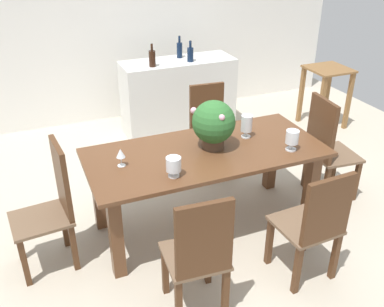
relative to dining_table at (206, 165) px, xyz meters
name	(u,v)px	position (x,y,z in m)	size (l,w,h in m)	color
ground_plane	(196,211)	(0.00, 0.21, -0.63)	(7.04, 7.04, 0.00)	#BCB29E
back_wall	(119,22)	(0.00, 2.81, 0.67)	(6.40, 0.10, 2.60)	white
dining_table	(206,165)	(0.00, 0.00, 0.00)	(2.01, 0.91, 0.76)	brown
chair_foot_end	(327,145)	(1.28, 0.01, -0.06)	(0.45, 0.49, 1.04)	#4C2D19
chair_near_left	(199,254)	(-0.46, -0.93, -0.08)	(0.44, 0.44, 1.00)	#4C2D19
chair_near_right	(315,223)	(0.46, -0.93, -0.10)	(0.45, 0.45, 0.96)	#4C2D19
chair_far_right	(209,125)	(0.46, 0.93, -0.10)	(0.44, 0.45, 0.96)	#4C2D19
chair_head_end	(53,203)	(-1.28, 0.01, -0.07)	(0.48, 0.44, 1.04)	#4C2D19
flower_centerpiece	(214,123)	(0.08, 0.03, 0.36)	(0.36, 0.36, 0.42)	#4C3828
crystal_vase_left	(247,124)	(0.44, 0.10, 0.26)	(0.10, 0.10, 0.21)	silver
crystal_vase_center_near	(174,165)	(-0.39, -0.29, 0.23)	(0.12, 0.12, 0.16)	silver
crystal_vase_right	(292,138)	(0.67, -0.26, 0.25)	(0.11, 0.11, 0.18)	silver
wine_glass	(121,154)	(-0.72, 0.02, 0.24)	(0.07, 0.07, 0.15)	silver
kitchen_counter	(178,96)	(0.52, 2.03, -0.16)	(1.43, 0.52, 0.94)	silver
wine_bottle_clear	(180,49)	(0.59, 2.15, 0.42)	(0.07, 0.07, 0.27)	#0F1E38
wine_bottle_dark	(190,54)	(0.65, 1.93, 0.41)	(0.08, 0.08, 0.26)	#0F1E38
wine_bottle_tall	(152,58)	(0.15, 1.91, 0.41)	(0.08, 0.08, 0.27)	black
side_table	(326,85)	(2.38, 1.43, -0.06)	(0.52, 0.52, 0.80)	brown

